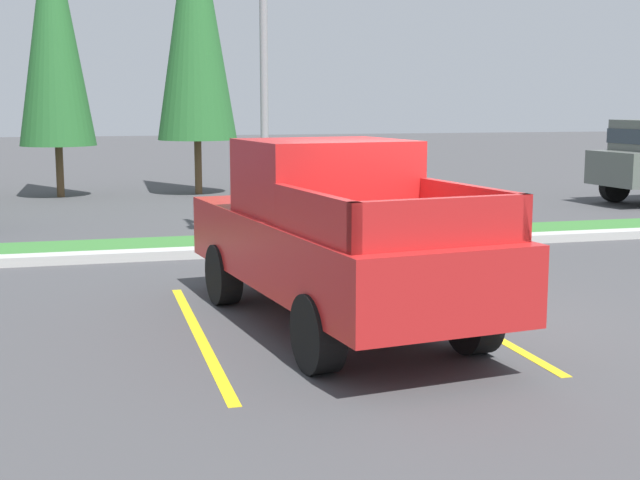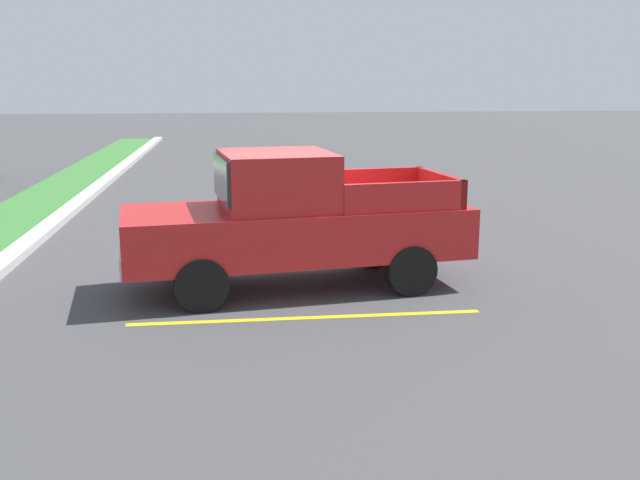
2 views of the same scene
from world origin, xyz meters
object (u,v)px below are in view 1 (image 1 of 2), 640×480
at_px(pickup_truck_main, 333,235).
at_px(cypress_tree_center, 53,25).
at_px(street_light, 265,19).
at_px(cypress_tree_right_inner, 195,12).

relative_size(pickup_truck_main, cypress_tree_center, 0.71).
distance_m(street_light, cypress_tree_center, 10.27).
relative_size(street_light, cypress_tree_right_inner, 0.81).
relative_size(pickup_truck_main, street_light, 0.80).
bearing_deg(street_light, cypress_tree_center, 111.31).
height_order(street_light, cypress_tree_center, cypress_tree_center).
xyz_separation_m(street_light, cypress_tree_center, (-3.73, 9.55, 0.61)).
bearing_deg(pickup_truck_main, cypress_tree_right_inner, 88.63).
height_order(cypress_tree_center, cypress_tree_right_inner, cypress_tree_right_inner).
bearing_deg(pickup_truck_main, cypress_tree_center, 102.44).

